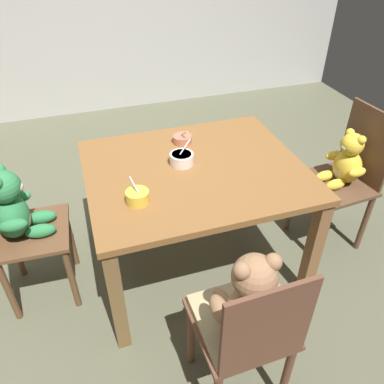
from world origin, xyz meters
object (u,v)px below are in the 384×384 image
porridge_bowl_white_center (182,159)px  porridge_bowl_terracotta_far_center (182,139)px  teddy_chair_near_left (15,215)px  teddy_chair_near_front (248,311)px  dining_table (195,183)px  porridge_bowl_yellow_near_left (137,197)px  teddy_chair_near_right (345,169)px

porridge_bowl_white_center → porridge_bowl_terracotta_far_center: porridge_bowl_white_center is taller
teddy_chair_near_left → teddy_chair_near_front: (0.89, -0.90, 0.00)m
dining_table → porridge_bowl_terracotta_far_center: (0.02, 0.29, 0.13)m
porridge_bowl_white_center → porridge_bowl_terracotta_far_center: size_ratio=1.09×
porridge_bowl_terracotta_far_center → porridge_bowl_yellow_near_left: (-0.37, -0.49, 0.01)m
teddy_chair_near_left → porridge_bowl_yellow_near_left: (0.60, -0.25, 0.16)m
teddy_chair_near_front → porridge_bowl_terracotta_far_center: teddy_chair_near_front is taller
dining_table → porridge_bowl_yellow_near_left: 0.43m
dining_table → teddy_chair_near_right: bearing=-3.8°
teddy_chair_near_right → teddy_chair_near_front: 1.29m
dining_table → teddy_chair_near_front: 0.85m
teddy_chair_near_front → porridge_bowl_terracotta_far_center: size_ratio=7.41×
teddy_chair_near_right → teddy_chair_near_left: size_ratio=0.97×
teddy_chair_near_left → porridge_bowl_white_center: 0.91m
porridge_bowl_white_center → porridge_bowl_yellow_near_left: (-0.30, -0.26, -0.00)m
teddy_chair_near_right → teddy_chair_near_left: 1.91m
dining_table → teddy_chair_near_right: (0.95, -0.06, -0.06)m
teddy_chair_near_left → porridge_bowl_white_center: teddy_chair_near_left is taller
teddy_chair_near_left → porridge_bowl_yellow_near_left: bearing=-20.3°
teddy_chair_near_left → teddy_chair_near_front: bearing=-42.8°
porridge_bowl_white_center → porridge_bowl_yellow_near_left: porridge_bowl_white_center is taller
teddy_chair_near_left → porridge_bowl_white_center: size_ratio=7.23×
porridge_bowl_yellow_near_left → porridge_bowl_white_center: bearing=41.5°
teddy_chair_near_right → porridge_bowl_yellow_near_left: size_ratio=7.80×
porridge_bowl_white_center → teddy_chair_near_left: bearing=-179.4°
dining_table → porridge_bowl_white_center: size_ratio=8.83×
teddy_chair_near_left → porridge_bowl_white_center: (0.90, 0.01, 0.16)m
teddy_chair_near_right → porridge_bowl_terracotta_far_center: 1.02m
dining_table → porridge_bowl_white_center: porridge_bowl_white_center is taller
porridge_bowl_terracotta_far_center → teddy_chair_near_left: bearing=-166.3°
teddy_chair_near_right → teddy_chair_near_front: (-1.02, -0.79, 0.04)m
dining_table → porridge_bowl_yellow_near_left: size_ratio=9.85×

